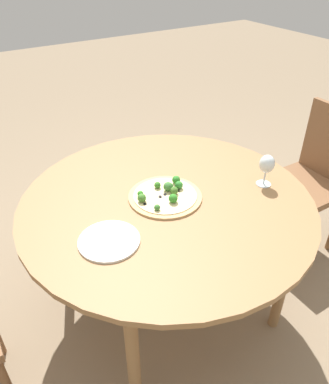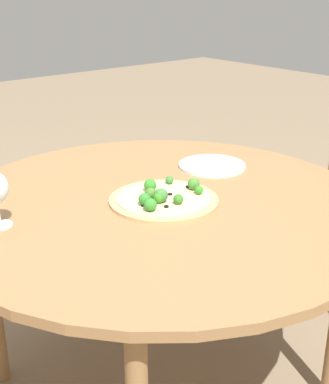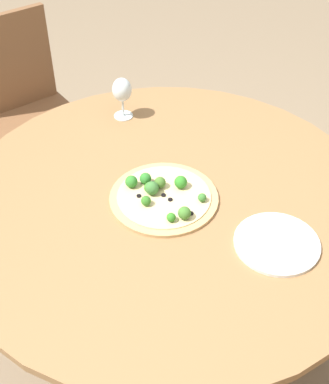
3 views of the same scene
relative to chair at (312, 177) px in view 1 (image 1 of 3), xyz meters
name	(u,v)px [view 1 (image 1 of 3)]	position (x,y,z in m)	size (l,w,h in m)	color
ground_plane	(166,304)	(1.01, -0.01, -0.49)	(12.00, 12.00, 0.00)	#847056
dining_table	(167,210)	(1.01, -0.01, 0.16)	(1.29, 1.29, 0.71)	olive
chair	(312,177)	(0.00, 0.00, 0.00)	(0.40, 0.40, 0.89)	brown
pizza	(165,195)	(1.01, -0.02, 0.23)	(0.33, 0.33, 0.06)	tan
wine_glass	(267,165)	(0.57, 0.13, 0.32)	(0.07, 0.07, 0.15)	silver
plate_near	(109,241)	(1.35, 0.11, 0.22)	(0.24, 0.24, 0.01)	silver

